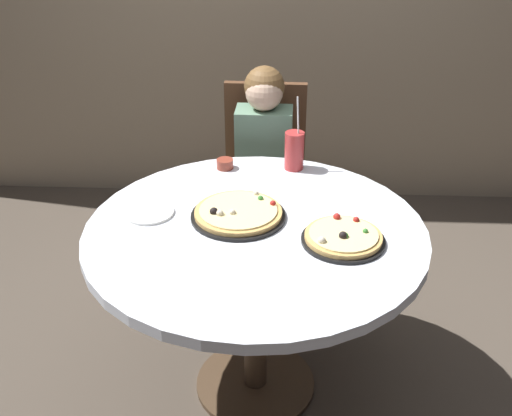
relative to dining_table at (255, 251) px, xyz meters
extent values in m
plane|color=#4C4238|center=(0.00, 0.00, -0.65)|extent=(8.00, 8.00, 0.00)
cylinder|color=silver|center=(0.00, 0.00, 0.08)|extent=(1.20, 1.20, 0.04)
cylinder|color=#4C3826|center=(0.00, 0.00, -0.29)|extent=(0.09, 0.09, 0.69)
cylinder|color=#4C3826|center=(0.00, 0.00, -0.64)|extent=(0.48, 0.48, 0.02)
cube|color=brown|center=(0.00, 0.83, -0.22)|extent=(0.41, 0.41, 0.04)
cube|color=brown|center=(0.00, 1.01, 0.04)|extent=(0.40, 0.05, 0.52)
cylinder|color=brown|center=(-0.17, 0.67, -0.45)|extent=(0.04, 0.04, 0.41)
cylinder|color=brown|center=(0.17, 0.66, -0.45)|extent=(0.04, 0.04, 0.41)
cylinder|color=brown|center=(-0.17, 1.01, -0.45)|extent=(0.04, 0.04, 0.41)
cylinder|color=brown|center=(0.17, 1.00, -0.45)|extent=(0.04, 0.04, 0.41)
cube|color=#3F4766|center=(0.00, 0.67, -0.43)|extent=(0.25, 0.33, 0.45)
cube|color=slate|center=(0.00, 0.81, 0.02)|extent=(0.26, 0.17, 0.44)
sphere|color=beige|center=(0.00, 0.81, 0.32)|extent=(0.17, 0.17, 0.17)
sphere|color=brown|center=(0.00, 0.83, 0.34)|extent=(0.18, 0.18, 0.18)
cylinder|color=black|center=(-0.06, 0.07, 0.11)|extent=(0.34, 0.34, 0.01)
cylinder|color=tan|center=(-0.06, 0.07, 0.12)|extent=(0.31, 0.31, 0.02)
cylinder|color=beige|center=(-0.06, 0.07, 0.13)|extent=(0.28, 0.28, 0.01)
sphere|color=#B2231E|center=(0.06, 0.11, 0.14)|extent=(0.02, 0.02, 0.02)
sphere|color=beige|center=(-0.01, 0.18, 0.14)|extent=(0.02, 0.02, 0.02)
sphere|color=beige|center=(-0.08, 0.04, 0.14)|extent=(0.02, 0.02, 0.02)
sphere|color=beige|center=(-0.13, 0.03, 0.14)|extent=(0.03, 0.03, 0.03)
sphere|color=#387F33|center=(0.01, 0.15, 0.14)|extent=(0.02, 0.02, 0.02)
sphere|color=black|center=(-0.15, 0.04, 0.14)|extent=(0.03, 0.03, 0.03)
cylinder|color=black|center=(0.30, -0.08, 0.11)|extent=(0.28, 0.28, 0.01)
cylinder|color=tan|center=(0.30, -0.08, 0.12)|extent=(0.26, 0.26, 0.02)
cylinder|color=beige|center=(0.30, -0.08, 0.13)|extent=(0.23, 0.23, 0.01)
sphere|color=black|center=(0.29, -0.10, 0.14)|extent=(0.03, 0.03, 0.03)
sphere|color=beige|center=(0.22, -0.14, 0.14)|extent=(0.03, 0.03, 0.03)
sphere|color=#B2231E|center=(0.35, 0.01, 0.14)|extent=(0.02, 0.02, 0.02)
sphere|color=#B2231E|center=(0.28, 0.02, 0.14)|extent=(0.03, 0.03, 0.03)
sphere|color=#387F33|center=(0.37, -0.07, 0.14)|extent=(0.02, 0.02, 0.02)
sphere|color=#387F33|center=(0.30, -0.10, 0.14)|extent=(0.02, 0.02, 0.02)
cylinder|color=#B73333|center=(0.14, 0.49, 0.18)|extent=(0.08, 0.08, 0.16)
cylinder|color=white|center=(0.15, 0.49, 0.30)|extent=(0.02, 0.04, 0.22)
cylinder|color=brown|center=(-0.15, 0.47, 0.12)|extent=(0.07, 0.07, 0.04)
cylinder|color=white|center=(-0.39, 0.08, 0.10)|extent=(0.18, 0.18, 0.01)
camera|label=1|loc=(0.09, -1.82, 1.20)|focal=42.72mm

